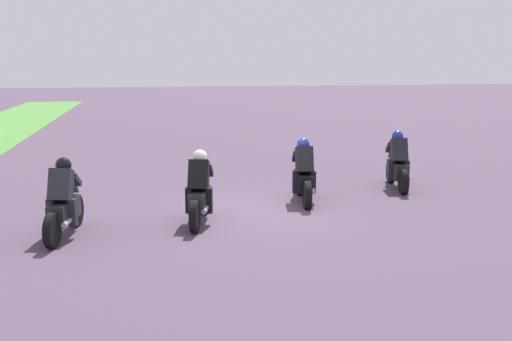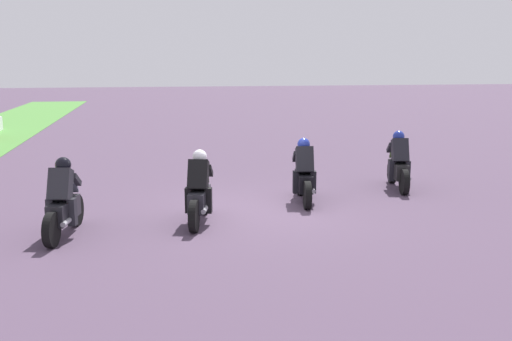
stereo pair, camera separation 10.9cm
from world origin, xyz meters
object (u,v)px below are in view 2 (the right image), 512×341
rider_lane_c (199,193)px  rider_lane_b (304,176)px  rider_lane_d (63,204)px  rider_lane_a (398,165)px

rider_lane_c → rider_lane_b: bearing=-48.5°
rider_lane_c → rider_lane_d: (-0.49, 2.62, 0.00)m
rider_lane_a → rider_lane_c: size_ratio=1.01×
rider_lane_b → rider_lane_c: size_ratio=1.01×
rider_lane_a → rider_lane_d: same height
rider_lane_a → rider_lane_b: size_ratio=1.00×
rider_lane_a → rider_lane_d: size_ratio=1.00×
rider_lane_a → rider_lane_c: same height
rider_lane_a → rider_lane_b: bearing=119.6°
rider_lane_a → rider_lane_d: 8.45m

